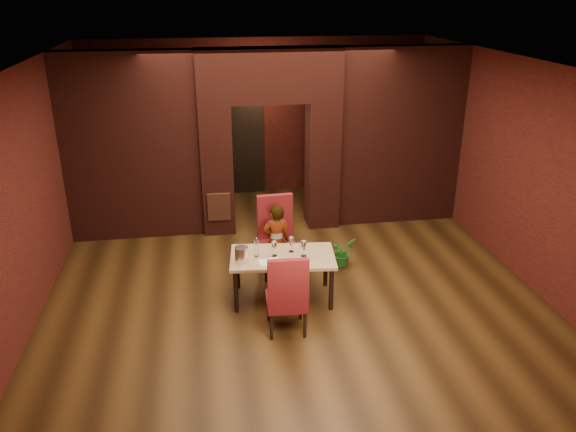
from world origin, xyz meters
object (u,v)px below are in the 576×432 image
Objects in this scene: wine_glass_c at (304,249)px; potted_plant at (341,252)px; chair_far at (278,237)px; wine_bucket at (242,255)px; person_seated at (276,241)px; dining_table at (283,277)px; wine_glass_a at (274,249)px; wine_glass_b at (291,245)px; chair_near at (286,291)px; water_bottle at (256,247)px.

wine_glass_c is 0.49× the size of potted_plant.
chair_far is 1.09m from wine_bucket.
potted_plant is at bearing 1.89° from chair_far.
dining_table is at bearing 86.74° from person_seated.
potted_plant is (1.18, 0.85, -0.55)m from wine_glass_a.
person_seated is at bearing 111.64° from wine_glass_c.
dining_table is 6.69× the size of wine_glass_a.
wine_glass_b is (0.10, -0.66, 0.18)m from chair_far.
wine_glass_a is at bearing 169.96° from wine_glass_c.
chair_near is at bearing -52.77° from wine_bucket.
wine_glass_c is (0.28, -0.72, 0.20)m from person_seated.
wine_glass_a is (-0.12, -0.65, 0.19)m from person_seated.
person_seated is (0.07, 1.43, 0.03)m from chair_near.
person_seated is at bearing 59.67° from water_bottle.
dining_table is at bearing -142.94° from wine_glass_b.
chair_near is 2.43× the size of potted_plant.
chair_far reaches higher than dining_table.
wine_glass_a is 0.96× the size of wine_bucket.
person_seated is 2.56× the size of potted_plant.
wine_glass_b is 0.47× the size of potted_plant.
chair_near is at bearing -103.18° from wine_glass_b.
wine_bucket is 0.82× the size of water_bottle.
potted_plant is (1.65, 0.97, -0.56)m from wine_bucket.
water_bottle is (-0.36, 0.04, 0.47)m from dining_table.
wine_glass_c is (0.40, -0.07, 0.01)m from wine_glass_a.
wine_glass_c is 0.86m from wine_bucket.
wine_glass_a is (-0.05, 0.79, 0.23)m from chair_near.
chair_near reaches higher than dining_table.
dining_table is at bearing -6.79° from water_bottle.
water_bottle reaches higher than wine_glass_a.
wine_glass_c is (0.35, 0.72, 0.23)m from chair_near.
chair_near is 4.98× the size of wine_bucket.
wine_glass_c reaches higher than potted_plant.
chair_near is (-0.07, -0.78, 0.22)m from dining_table.
wine_glass_a is 0.78× the size of water_bottle.
wine_glass_a is at bearing -179.28° from dining_table.
wine_glass_c is at bearing -113.63° from chair_near.
wine_glass_a is (-0.16, -0.75, 0.18)m from chair_far.
chair_near reaches higher than wine_glass_b.
wine_glass_a reaches higher than dining_table.
chair_near is 0.95× the size of person_seated.
person_seated is 0.80m from wine_glass_c.
potted_plant is (1.43, 0.82, -0.58)m from water_bottle.
chair_near is 0.87m from wine_bucket.
wine_bucket is (-0.62, -0.87, 0.18)m from chair_far.
wine_glass_c is (0.15, -0.16, 0.00)m from wine_glass_b.
wine_glass_b is 0.75m from wine_bucket.
water_bottle is at bearing -172.89° from wine_glass_b.
wine_glass_b is at bearing -100.53° from chair_near.
chair_far is at bearing 98.35° from wine_glass_b.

